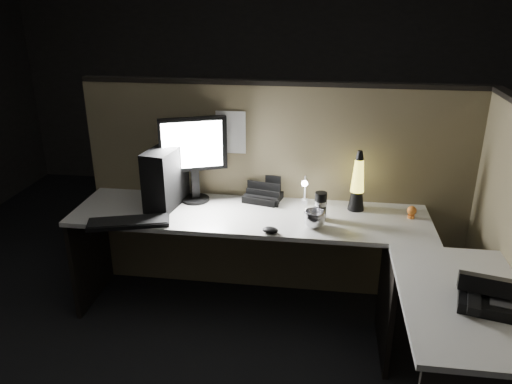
# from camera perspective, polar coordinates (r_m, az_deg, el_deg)

# --- Properties ---
(floor) EXTENTS (6.00, 6.00, 0.00)m
(floor) POSITION_cam_1_polar(r_m,az_deg,el_deg) (3.10, 0.42, -19.72)
(floor) COLOR black
(floor) RESTS_ON ground
(room_shell) EXTENTS (6.00, 6.00, 6.00)m
(room_shell) POSITION_cam_1_polar(r_m,az_deg,el_deg) (2.36, 0.53, 11.16)
(room_shell) COLOR silver
(room_shell) RESTS_ON ground
(partition_back) EXTENTS (2.66, 0.06, 1.50)m
(partition_back) POSITION_cam_1_polar(r_m,az_deg,el_deg) (3.50, 2.46, -0.11)
(partition_back) COLOR brown
(partition_back) RESTS_ON ground
(desk) EXTENTS (2.60, 1.60, 0.73)m
(desk) POSITION_cam_1_polar(r_m,az_deg,el_deg) (2.95, 4.59, -8.25)
(desk) COLOR beige
(desk) RESTS_ON ground
(pc_tower) EXTENTS (0.22, 0.39, 0.39)m
(pc_tower) POSITION_cam_1_polar(r_m,az_deg,el_deg) (3.34, -10.28, 1.70)
(pc_tower) COLOR black
(pc_tower) RESTS_ON desk
(monitor) EXTENTS (0.43, 0.21, 0.58)m
(monitor) POSITION_cam_1_polar(r_m,az_deg,el_deg) (3.34, -7.16, 4.65)
(monitor) COLOR black
(monitor) RESTS_ON desk
(keyboard) EXTENTS (0.52, 0.30, 0.02)m
(keyboard) POSITION_cam_1_polar(r_m,az_deg,el_deg) (3.17, -14.34, -3.40)
(keyboard) COLOR black
(keyboard) RESTS_ON desk
(mouse) EXTENTS (0.11, 0.08, 0.04)m
(mouse) POSITION_cam_1_polar(r_m,az_deg,el_deg) (2.96, 1.65, -4.39)
(mouse) COLOR black
(mouse) RESTS_ON desk
(clip_lamp) EXTENTS (0.04, 0.16, 0.21)m
(clip_lamp) POSITION_cam_1_polar(r_m,az_deg,el_deg) (3.29, 5.59, 0.29)
(clip_lamp) COLOR white
(clip_lamp) RESTS_ON desk
(organizer) EXTENTS (0.28, 0.26, 0.18)m
(organizer) POSITION_cam_1_polar(r_m,az_deg,el_deg) (3.42, 0.85, -0.22)
(organizer) COLOR black
(organizer) RESTS_ON desk
(lava_lamp) EXTENTS (0.11, 0.11, 0.40)m
(lava_lamp) POSITION_cam_1_polar(r_m,az_deg,el_deg) (3.29, 11.51, 0.73)
(lava_lamp) COLOR black
(lava_lamp) RESTS_ON desk
(travel_mug) EXTENTS (0.08, 0.08, 0.18)m
(travel_mug) POSITION_cam_1_polar(r_m,az_deg,el_deg) (3.14, 7.38, -1.57)
(travel_mug) COLOR black
(travel_mug) RESTS_ON desk
(steel_mug) EXTENTS (0.14, 0.14, 0.11)m
(steel_mug) POSITION_cam_1_polar(r_m,az_deg,el_deg) (3.04, 6.68, -3.10)
(steel_mug) COLOR silver
(steel_mug) RESTS_ON desk
(figurine) EXTENTS (0.06, 0.06, 0.06)m
(figurine) POSITION_cam_1_polar(r_m,az_deg,el_deg) (3.29, 17.38, -2.04)
(figurine) COLOR orange
(figurine) RESTS_ON desk
(pinned_paper) EXTENTS (0.20, 0.00, 0.29)m
(pinned_paper) POSITION_cam_1_polar(r_m,az_deg,el_deg) (3.37, -2.90, 6.82)
(pinned_paper) COLOR white
(pinned_paper) RESTS_ON partition_back
(desk_phone) EXTENTS (0.29, 0.29, 0.15)m
(desk_phone) POSITION_cam_1_polar(r_m,az_deg,el_deg) (2.53, 24.80, -10.57)
(desk_phone) COLOR black
(desk_phone) RESTS_ON desk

